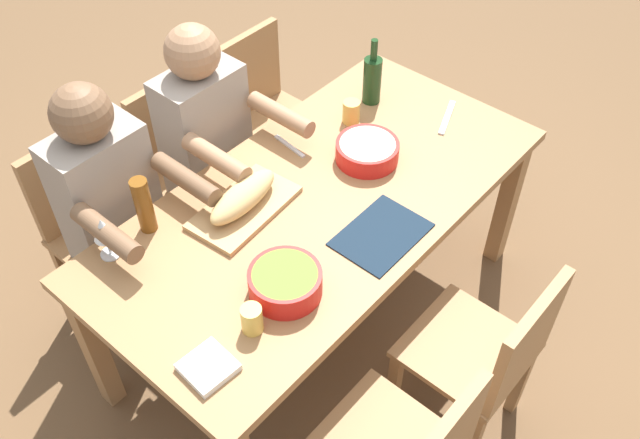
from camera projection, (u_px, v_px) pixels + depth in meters
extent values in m
plane|color=brown|center=(320.00, 319.00, 3.04)|extent=(8.00, 8.00, 0.00)
cube|color=#9E7044|center=(320.00, 202.00, 2.52)|extent=(1.77, 0.88, 0.04)
cube|color=#9E7044|center=(371.00, 131.00, 3.39)|extent=(0.07, 0.07, 0.70)
cube|color=#9E7044|center=(94.00, 347.00, 2.52)|extent=(0.07, 0.07, 0.70)
cube|color=#9E7044|center=(507.00, 202.00, 3.05)|extent=(0.07, 0.07, 0.70)
cube|color=#9E7044|center=(369.00, 414.00, 2.49)|extent=(0.04, 0.04, 0.42)
cube|color=#9E7044|center=(279.00, 125.00, 3.28)|extent=(0.40, 0.40, 0.03)
cube|color=#9E7044|center=(248.00, 73.00, 3.21)|extent=(0.38, 0.04, 0.40)
cube|color=#9E7044|center=(329.00, 158.00, 3.46)|extent=(0.04, 0.04, 0.42)
cube|color=#9E7044|center=(283.00, 194.00, 3.28)|extent=(0.04, 0.04, 0.42)
cube|color=#9E7044|center=(279.00, 130.00, 3.61)|extent=(0.04, 0.04, 0.42)
cube|color=#9E7044|center=(232.00, 163.00, 3.43)|extent=(0.04, 0.04, 0.42)
cube|color=#9E7044|center=(467.00, 349.00, 2.41)|extent=(0.40, 0.40, 0.03)
cube|color=#9E7044|center=(527.00, 343.00, 2.18)|extent=(0.38, 0.04, 0.40)
cube|color=#9E7044|center=(394.00, 387.00, 2.56)|extent=(0.04, 0.04, 0.42)
cube|color=#9E7044|center=(445.00, 329.00, 2.74)|extent=(0.04, 0.04, 0.42)
cube|color=#9E7044|center=(521.00, 379.00, 2.59)|extent=(0.04, 0.04, 0.42)
cube|color=#9E7044|center=(203.00, 177.00, 3.03)|extent=(0.40, 0.40, 0.03)
cube|color=#9E7044|center=(168.00, 122.00, 2.96)|extent=(0.38, 0.04, 0.40)
cube|color=#9E7044|center=(261.00, 210.00, 3.20)|extent=(0.04, 0.04, 0.42)
cube|color=#9E7044|center=(207.00, 252.00, 3.02)|extent=(0.04, 0.04, 0.42)
cube|color=#9E7044|center=(211.00, 178.00, 3.36)|extent=(0.04, 0.04, 0.42)
cube|color=#9E7044|center=(156.00, 216.00, 3.18)|extent=(0.04, 0.04, 0.42)
cylinder|color=#2D2D38|center=(255.00, 224.00, 3.12)|extent=(0.11, 0.11, 0.45)
cylinder|color=#2D2D38|center=(229.00, 244.00, 3.04)|extent=(0.11, 0.11, 0.45)
cube|color=gray|center=(204.00, 131.00, 2.80)|extent=(0.34, 0.20, 0.55)
cylinder|color=#9E7251|center=(281.00, 114.00, 2.67)|extent=(0.07, 0.30, 0.07)
cylinder|color=#9E7251|center=(216.00, 158.00, 2.50)|extent=(0.07, 0.30, 0.07)
sphere|color=#9E7251|center=(192.00, 52.00, 2.53)|extent=(0.21, 0.21, 0.21)
cube|color=#9E7044|center=(113.00, 239.00, 2.77)|extent=(0.40, 0.40, 0.03)
cube|color=#9E7044|center=(72.00, 180.00, 2.70)|extent=(0.38, 0.04, 0.40)
cube|color=#9E7044|center=(181.00, 272.00, 2.95)|extent=(0.04, 0.04, 0.42)
cube|color=#9E7044|center=(117.00, 321.00, 2.77)|extent=(0.04, 0.04, 0.42)
cube|color=#9E7044|center=(131.00, 234.00, 3.10)|extent=(0.04, 0.04, 0.42)
cube|color=#9E7044|center=(67.00, 278.00, 2.92)|extent=(0.04, 0.04, 0.42)
cylinder|color=#2D2D38|center=(173.00, 288.00, 2.87)|extent=(0.11, 0.11, 0.45)
cylinder|color=#2D2D38|center=(142.00, 312.00, 2.78)|extent=(0.11, 0.11, 0.45)
cube|color=gray|center=(106.00, 194.00, 2.54)|extent=(0.34, 0.20, 0.55)
cylinder|color=brown|center=(186.00, 179.00, 2.42)|extent=(0.07, 0.30, 0.07)
cylinder|color=brown|center=(107.00, 233.00, 2.24)|extent=(0.07, 0.30, 0.07)
sphere|color=brown|center=(81.00, 113.00, 2.27)|extent=(0.21, 0.21, 0.21)
cylinder|color=red|center=(285.00, 283.00, 2.18)|extent=(0.24, 0.24, 0.09)
cylinder|color=#669E33|center=(285.00, 277.00, 2.15)|extent=(0.21, 0.21, 0.03)
cylinder|color=red|center=(367.00, 151.00, 2.63)|extent=(0.24, 0.24, 0.08)
cylinder|color=beige|center=(367.00, 146.00, 2.61)|extent=(0.21, 0.21, 0.03)
cube|color=tan|center=(244.00, 208.00, 2.46)|extent=(0.42, 0.25, 0.02)
ellipsoid|color=tan|center=(243.00, 197.00, 2.42)|extent=(0.33, 0.14, 0.09)
cylinder|color=#193819|center=(372.00, 81.00, 2.84)|extent=(0.08, 0.08, 0.20)
cylinder|color=#193819|center=(374.00, 50.00, 2.74)|extent=(0.03, 0.03, 0.09)
cylinder|color=brown|center=(144.00, 205.00, 2.32)|extent=(0.06, 0.06, 0.22)
cylinder|color=silver|center=(111.00, 253.00, 2.31)|extent=(0.07, 0.07, 0.01)
cylinder|color=silver|center=(108.00, 245.00, 2.29)|extent=(0.01, 0.01, 0.07)
cone|color=silver|center=(103.00, 229.00, 2.23)|extent=(0.08, 0.08, 0.08)
cylinder|color=gold|center=(252.00, 319.00, 2.07)|extent=(0.07, 0.07, 0.10)
cylinder|color=gold|center=(351.00, 112.00, 2.78)|extent=(0.07, 0.07, 0.10)
cube|color=#142333|center=(381.00, 234.00, 2.37)|extent=(0.32, 0.23, 0.01)
cube|color=silver|center=(290.00, 146.00, 2.70)|extent=(0.04, 0.17, 0.01)
cube|color=silver|center=(447.00, 117.00, 2.83)|extent=(0.22, 0.11, 0.01)
cube|color=white|center=(208.00, 367.00, 2.00)|extent=(0.15, 0.15, 0.02)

